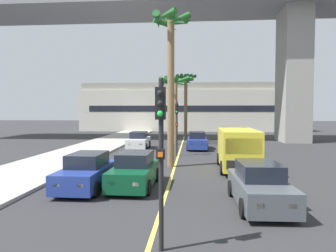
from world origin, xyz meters
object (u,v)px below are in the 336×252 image
object	(u,v)px
car_queue_fifth	(139,141)
traffic_light_median_far	(177,120)
car_queue_third	(135,171)
car_queue_fourth	(197,141)
palm_tree_far_median	(186,87)
car_queue_second	(87,172)
traffic_light_median_near	(161,141)
palm_tree_near_median	(171,52)
delivery_van	(238,148)
car_queue_front	(260,186)
palm_tree_mid_median	(176,86)

from	to	relation	value
car_queue_fifth	traffic_light_median_far	xyz separation A→B (m)	(3.65, -3.99, 1.99)
car_queue_third	car_queue_fourth	bearing A→B (deg)	77.96
car_queue_third	palm_tree_far_median	xyz separation A→B (m)	(1.67, 27.65, 5.91)
car_queue_second	car_queue_fifth	size ratio (longest dim) A/B	0.99
car_queue_fourth	traffic_light_median_near	size ratio (longest dim) A/B	0.98
car_queue_fourth	traffic_light_median_far	world-z (taller)	traffic_light_median_far
palm_tree_far_median	traffic_light_median_near	bearing A→B (deg)	-89.74
car_queue_second	palm_tree_near_median	bearing A→B (deg)	59.49
delivery_van	car_queue_front	bearing A→B (deg)	-91.65
traffic_light_median_far	palm_tree_mid_median	xyz separation A→B (m)	(-0.51, 8.12, 3.25)
palm_tree_mid_median	palm_tree_far_median	world-z (taller)	palm_tree_far_median
car_queue_front	traffic_light_median_near	size ratio (longest dim) A/B	0.99
car_queue_front	palm_tree_mid_median	xyz separation A→B (m)	(-4.11, 20.33, 5.24)
car_queue_third	palm_tree_near_median	distance (m)	8.22
palm_tree_near_median	palm_tree_mid_median	distance (m)	12.80
palm_tree_near_median	car_queue_second	bearing A→B (deg)	-120.51
car_queue_front	car_queue_third	size ratio (longest dim) A/B	1.00
car_queue_front	car_queue_third	distance (m)	5.53
delivery_van	palm_tree_mid_median	world-z (taller)	palm_tree_mid_median
car_queue_front	palm_tree_mid_median	distance (m)	21.40
palm_tree_mid_median	palm_tree_far_median	size ratio (longest dim) A/B	0.84
car_queue_second	car_queue_third	size ratio (longest dim) A/B	0.99
car_queue_front	traffic_light_median_far	size ratio (longest dim) A/B	0.99
car_queue_second	traffic_light_median_near	size ratio (longest dim) A/B	0.98
car_queue_fourth	delivery_van	xyz separation A→B (m)	(2.19, -9.58, 0.57)
traffic_light_median_far	palm_tree_far_median	distance (m)	18.24
car_queue_front	palm_tree_far_median	size ratio (longest dim) A/B	0.50
car_queue_second	palm_tree_near_median	size ratio (longest dim) A/B	0.44
car_queue_second	car_queue_fourth	size ratio (longest dim) A/B	1.00
car_queue_front	car_queue_third	world-z (taller)	same
delivery_van	traffic_light_median_far	bearing A→B (deg)	125.49
car_queue_third	car_queue_fifth	size ratio (longest dim) A/B	1.00
car_queue_front	car_queue_second	bearing A→B (deg)	164.65
car_queue_fifth	traffic_light_median_far	size ratio (longest dim) A/B	0.99
car_queue_second	palm_tree_mid_median	xyz separation A→B (m)	(2.94, 18.40, 5.24)
delivery_van	car_queue_second	bearing A→B (deg)	-145.74
palm_tree_near_median	car_queue_third	bearing A→B (deg)	-103.68
car_queue_third	palm_tree_near_median	world-z (taller)	palm_tree_near_median
car_queue_fourth	palm_tree_near_median	distance (m)	10.99
car_queue_third	traffic_light_median_near	distance (m)	6.83
car_queue_second	palm_tree_far_median	bearing A→B (deg)	82.44
car_queue_second	car_queue_fourth	xyz separation A→B (m)	(5.06, 14.52, 0.00)
car_queue_fourth	palm_tree_near_median	world-z (taller)	palm_tree_near_median
car_queue_front	delivery_van	xyz separation A→B (m)	(0.20, 6.87, 0.57)
car_queue_front	traffic_light_median_near	distance (m)	5.40
car_queue_third	palm_tree_mid_median	distance (m)	18.73
palm_tree_far_median	traffic_light_median_far	bearing A→B (deg)	-90.92
car_queue_front	traffic_light_median_far	world-z (taller)	traffic_light_median_far
palm_tree_mid_median	palm_tree_near_median	bearing A→B (deg)	-88.27
car_queue_third	car_queue_fifth	xyz separation A→B (m)	(-2.26, 13.83, 0.00)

